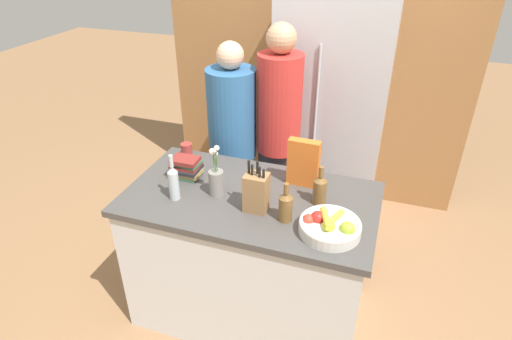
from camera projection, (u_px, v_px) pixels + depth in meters
ground_plane at (251, 307)px, 2.97m from camera, size 14.00×14.00×0.00m
kitchen_island at (251, 256)px, 2.73m from camera, size 1.47×0.82×0.93m
back_wall_wood at (316, 56)px, 3.70m from camera, size 2.67×0.12×2.60m
refrigerator at (330, 112)px, 3.52m from camera, size 0.86×0.62×1.91m
fruit_bowl at (329, 226)px, 2.18m from camera, size 0.32×0.32×0.11m
knife_block at (256, 192)px, 2.33m from camera, size 0.13×0.11×0.30m
flower_vase at (216, 180)px, 2.47m from camera, size 0.09×0.09×0.32m
cereal_box at (303, 163)px, 2.53m from camera, size 0.19×0.07×0.30m
coffee_mug at (187, 150)px, 2.88m from camera, size 0.09×0.11×0.10m
book_stack at (186, 167)px, 2.65m from camera, size 0.19×0.15×0.14m
bottle_oil at (173, 182)px, 2.42m from camera, size 0.06×0.06×0.28m
bottle_vinegar at (286, 206)px, 2.25m from camera, size 0.07×0.07×0.23m
bottle_wine at (320, 189)px, 2.39m from camera, size 0.08×0.08×0.24m
person_at_sink at (233, 139)px, 3.19m from camera, size 0.36×0.36×1.63m
person_in_blue at (279, 130)px, 3.11m from camera, size 0.32×0.32×1.76m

